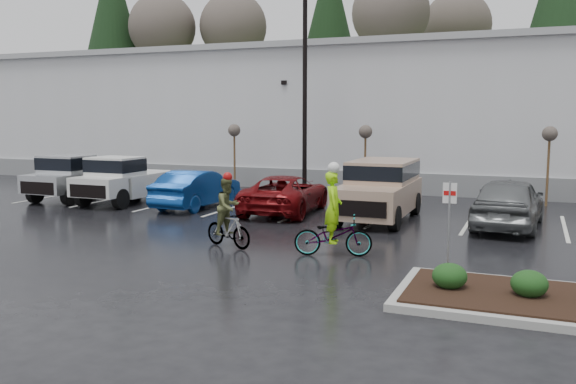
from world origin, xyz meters
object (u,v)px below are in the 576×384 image
at_px(pickup_silver, 82,176).
at_px(cyclist_hivis, 333,227).
at_px(car_red, 286,194).
at_px(cyclist_olive, 228,220).
at_px(sapling_mid, 365,136).
at_px(sapling_west, 234,134).
at_px(car_grey, 508,202).
at_px(suv_tan, 379,191).
at_px(sapling_east, 550,138).
at_px(pickup_white, 129,179).
at_px(car_blue, 197,189).
at_px(lamppost, 305,68).
at_px(fire_lane_sign, 449,218).

bearing_deg(pickup_silver, cyclist_hivis, -24.82).
bearing_deg(car_red, cyclist_olive, 92.81).
bearing_deg(cyclist_hivis, sapling_mid, -5.12).
bearing_deg(sapling_west, car_grey, -23.72).
bearing_deg(car_red, suv_tan, 171.36).
xyz_separation_m(pickup_silver, suv_tan, (13.30, -0.44, 0.05)).
height_order(car_grey, cyclist_hivis, cyclist_hivis).
height_order(sapling_mid, pickup_silver, sapling_mid).
xyz_separation_m(sapling_east, pickup_silver, (-18.78, -5.25, -1.75)).
relative_size(pickup_white, suv_tan, 1.02).
relative_size(sapling_east, car_grey, 0.65).
bearing_deg(sapling_west, car_blue, -78.06).
height_order(lamppost, cyclist_hivis, lamppost).
bearing_deg(sapling_west, car_red, -47.98).
xyz_separation_m(fire_lane_sign, pickup_silver, (-16.58, 7.55, -0.43)).
xyz_separation_m(fire_lane_sign, pickup_white, (-14.03, 7.50, -0.43)).
relative_size(car_red, cyclist_hivis, 2.07).
bearing_deg(pickup_silver, sapling_mid, 24.97).
distance_m(lamppost, sapling_mid, 4.00).
bearing_deg(pickup_white, sapling_west, 67.17).
height_order(pickup_silver, car_blue, pickup_silver).
xyz_separation_m(fire_lane_sign, car_red, (-6.89, 7.36, -0.70)).
height_order(car_blue, suv_tan, suv_tan).
distance_m(sapling_west, car_grey, 14.07).
xyz_separation_m(sapling_mid, car_grey, (6.26, -5.61, -1.89)).
height_order(sapling_west, fire_lane_sign, sapling_west).
bearing_deg(cyclist_hivis, fire_lane_sign, -128.98).
bearing_deg(sapling_east, car_blue, -156.53).
bearing_deg(pickup_white, car_red, -1.12).
bearing_deg(cyclist_hivis, pickup_silver, 49.12).
xyz_separation_m(sapling_east, cyclist_olive, (-8.28, -11.61, -1.95)).
bearing_deg(pickup_silver, suv_tan, -1.89).
bearing_deg(car_blue, cyclist_olive, 127.93).
xyz_separation_m(sapling_mid, sapling_east, (7.50, 0.00, 0.00)).
bearing_deg(car_grey, car_red, 2.78).
xyz_separation_m(sapling_east, cyclist_hivis, (-5.28, -11.50, -1.97)).
relative_size(fire_lane_sign, pickup_silver, 0.42).
relative_size(cyclist_hivis, cyclist_olive, 1.17).
bearing_deg(suv_tan, sapling_west, 146.25).
xyz_separation_m(lamppost, car_red, (0.91, -4.44, -4.98)).
height_order(lamppost, car_red, lamppost).
distance_m(lamppost, pickup_white, 8.92).
distance_m(sapling_mid, pickup_silver, 12.57).
xyz_separation_m(sapling_east, suv_tan, (-5.48, -5.69, -1.70)).
relative_size(fire_lane_sign, pickup_white, 0.42).
distance_m(fire_lane_sign, car_blue, 12.87).
relative_size(lamppost, car_blue, 2.03).
xyz_separation_m(cyclist_hivis, cyclist_olive, (-3.00, -0.11, 0.02)).
xyz_separation_m(lamppost, sapling_west, (-4.00, 1.00, -2.96)).
relative_size(lamppost, car_red, 1.82).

